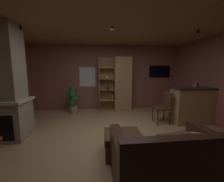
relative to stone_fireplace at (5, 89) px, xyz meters
The scene contains 17 objects.
floor 2.68m from the stone_fireplace, ahead, with size 5.91×5.28×0.02m, color tan.
wall_back 3.40m from the stone_fireplace, 45.05° to the left, with size 6.03×0.06×2.56m, color #8E544C.
ceiling 2.80m from the stone_fireplace, ahead, with size 5.91×5.28×0.02m, color #8E6B47.
window_pane_back 2.88m from the stone_fireplace, 55.67° to the left, with size 0.63×0.01×0.76m, color white.
stone_fireplace is the anchor object (origin of this frame).
bookshelf_cabinet 3.62m from the stone_fireplace, 36.14° to the left, with size 1.25×0.41×2.07m.
kitchen_bar_counter 4.98m from the stone_fireplace, ahead, with size 1.35×0.62×1.07m.
tissue_box 5.02m from the stone_fireplace, ahead, with size 0.12×0.12×0.11m, color #995972.
leather_couch 3.53m from the stone_fireplace, 27.54° to the right, with size 1.51×0.98×0.84m.
coffee_table 2.78m from the stone_fireplace, 19.05° to the right, with size 0.67×0.58×0.41m.
table_book_0 2.68m from the stone_fireplace, 17.93° to the right, with size 0.10×0.08×0.02m, color #2D4C8C.
dining_chair 4.09m from the stone_fireplace, ahead, with size 0.43×0.43×0.92m.
potted_floor_plant 2.30m from the stone_fireplace, 59.64° to the left, with size 0.37×0.36×0.99m.
wall_mounted_tv 5.16m from the stone_fireplace, 27.11° to the left, with size 0.86×0.06×0.49m.
track_light_spot_0 1.40m from the stone_fireplace, 24.97° to the left, with size 0.07×0.07×0.09m, color black.
track_light_spot_1 2.76m from the stone_fireplace, ahead, with size 0.07×0.07×0.09m, color black.
track_light_spot_2 4.71m from the stone_fireplace, ahead, with size 0.07×0.07×0.09m, color black.
Camera 1 is at (-0.30, -2.99, 1.53)m, focal length 22.27 mm.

